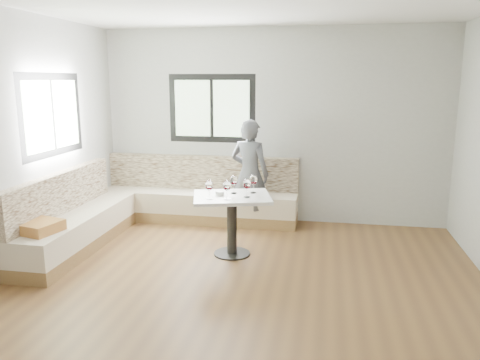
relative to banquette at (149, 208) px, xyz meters
name	(u,v)px	position (x,y,z in m)	size (l,w,h in m)	color
room	(235,150)	(1.51, -1.54, 1.08)	(5.01, 5.01, 2.81)	brown
banquette	(149,208)	(0.00, 0.00, 0.00)	(2.90, 2.80, 0.95)	olive
table	(232,211)	(1.30, -0.66, 0.22)	(1.04, 0.90, 0.73)	black
person	(250,174)	(1.33, 0.46, 0.44)	(0.56, 0.37, 1.54)	#4D4F56
olive_ramekin	(220,193)	(1.15, -0.64, 0.42)	(0.10, 0.10, 0.04)	white
wine_glass_a	(209,186)	(1.08, -0.87, 0.56)	(0.10, 0.10, 0.22)	white
wine_glass_b	(227,186)	(1.28, -0.84, 0.56)	(0.10, 0.10, 0.22)	white
wine_glass_c	(247,184)	(1.49, -0.72, 0.56)	(0.10, 0.10, 0.22)	white
wine_glass_d	(234,181)	(1.30, -0.55, 0.56)	(0.10, 0.10, 0.22)	white
wine_glass_e	(253,180)	(1.53, -0.48, 0.56)	(0.10, 0.10, 0.22)	white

